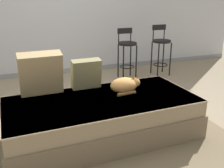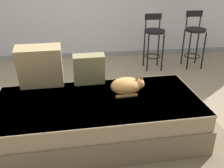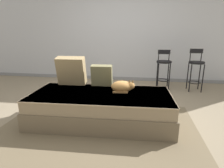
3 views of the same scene
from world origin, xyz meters
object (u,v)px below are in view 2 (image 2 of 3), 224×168
Objects in this scene: cat at (127,86)px; throw_pillow_corner at (40,67)px; bar_stool_near_window at (154,37)px; bar_stool_by_doorway at (194,36)px; couch at (99,118)px; throw_pillow_middle at (89,69)px.

throw_pillow_corner is at bearing 163.60° from cat.
throw_pillow_corner is 0.53× the size of bar_stool_near_window.
cat is at bearing -130.33° from bar_stool_by_doorway.
throw_pillow_corner is (-0.58, 0.37, 0.46)m from couch.
bar_stool_by_doorway is (0.71, 0.00, -0.00)m from bar_stool_near_window.
bar_stool_by_doorway is at bearing 49.67° from cat.
bar_stool_near_window is (1.09, 1.86, 0.33)m from couch.
throw_pillow_corner is at bearing 147.65° from couch.
bar_stool_by_doorway is at bearing 0.01° from bar_stool_near_window.
throw_pillow_middle reaches higher than couch.
bar_stool_near_window is at bearing 66.07° from cat.
throw_pillow_middle is at bearing -141.77° from bar_stool_by_doorway.
throw_pillow_middle is 2.38m from bar_stool_by_doorway.
throw_pillow_corner is 1.37× the size of throw_pillow_middle.
couch is at bearing -32.35° from throw_pillow_corner.
cat is 0.38× the size of bar_stool_by_doorway.
couch is 2.61m from bar_stool_by_doorway.
throw_pillow_middle is 0.39× the size of bar_stool_near_window.
throw_pillow_middle is at bearing 143.09° from cat.
bar_stool_near_window reaches higher than couch.
throw_pillow_corner is 0.95m from cat.
couch is at bearing -161.02° from cat.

